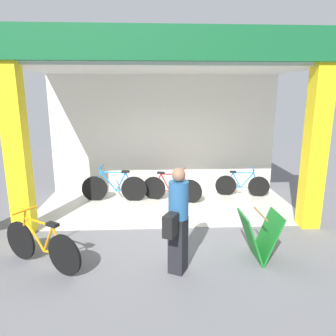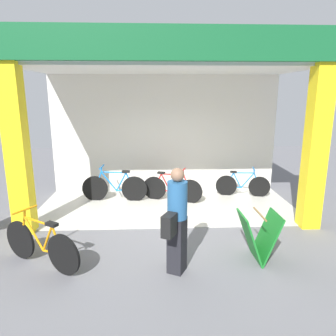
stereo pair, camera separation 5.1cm
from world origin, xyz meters
name	(u,v)px [view 1 (the left image)]	position (x,y,z in m)	size (l,w,h in m)	color
ground_plane	(170,228)	(0.00, 0.00, 0.00)	(20.64, 20.64, 0.00)	slate
shop_facade	(166,120)	(0.00, 1.55, 2.15)	(6.52, 3.06, 3.96)	beige
bicycle_inside_0	(172,188)	(0.15, 1.70, 0.35)	(1.54, 0.60, 0.89)	black
bicycle_inside_1	(114,187)	(-1.35, 1.80, 0.38)	(1.72, 0.47, 0.94)	black
bicycle_inside_2	(242,185)	(2.12, 2.03, 0.32)	(1.45, 0.40, 0.81)	black
bicycle_parked_0	(42,245)	(-2.16, -1.36, 0.37)	(1.47, 0.94, 0.94)	black
sandwich_board_sign	(259,236)	(1.43, -1.33, 0.42)	(0.64, 0.60, 0.85)	#197226
pedestrian_0	(178,221)	(0.02, -1.64, 0.87)	(0.47, 0.63, 1.70)	black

